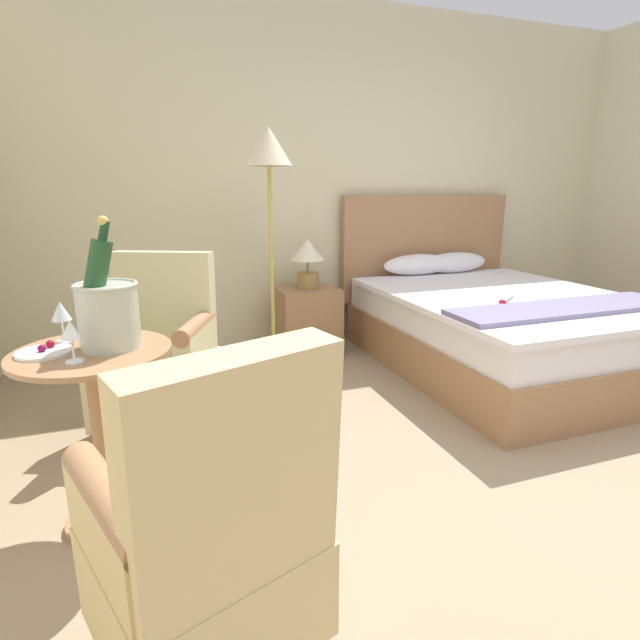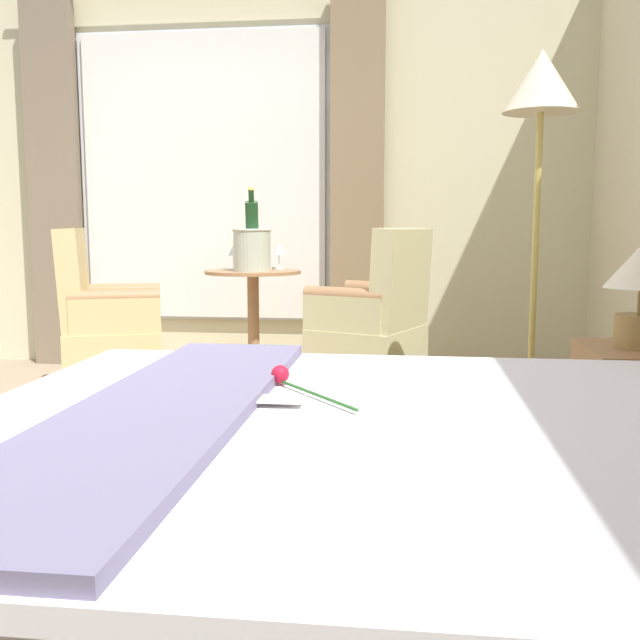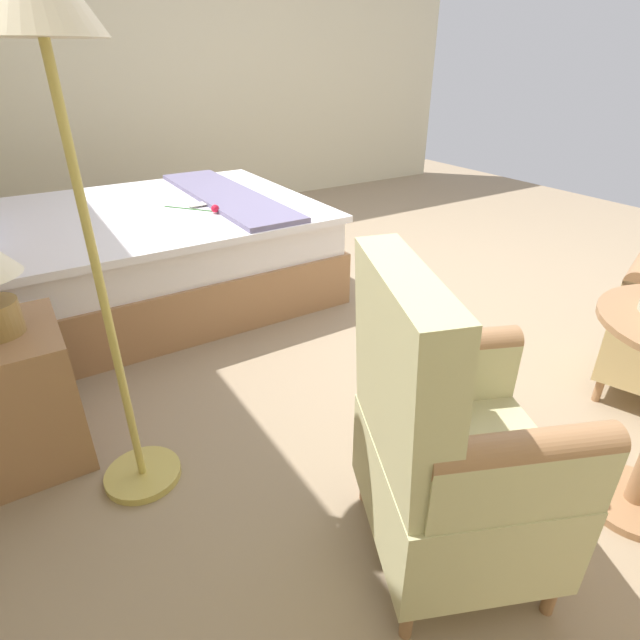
# 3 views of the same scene
# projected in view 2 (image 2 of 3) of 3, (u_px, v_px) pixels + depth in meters

# --- Properties ---
(ground_plane) EXTENTS (6.94, 6.94, 0.00)m
(ground_plane) POSITION_uv_depth(u_px,v_px,m) (1.00, 507.00, 2.55)
(ground_plane) COLOR gray
(wall_window_side) EXTENTS (0.27, 5.43, 2.78)m
(wall_window_side) POSITION_uv_depth(u_px,v_px,m) (207.00, 173.00, 5.09)
(wall_window_side) COLOR beige
(wall_window_side) RESTS_ON ground
(bed) EXTENTS (1.65, 2.20, 1.26)m
(bed) POSITION_uv_depth(u_px,v_px,m) (464.00, 537.00, 1.54)
(bed) COLOR #9F724C
(bed) RESTS_ON ground
(nightstand) EXTENTS (0.50, 0.38, 0.55)m
(nightstand) POSITION_uv_depth(u_px,v_px,m) (633.00, 420.00, 2.69)
(nightstand) COLOR #9F724C
(nightstand) RESTS_ON ground
(floor_lamp_brass) EXTENTS (0.31, 0.31, 1.72)m
(floor_lamp_brass) POSITION_uv_depth(u_px,v_px,m) (540.00, 122.00, 2.94)
(floor_lamp_brass) COLOR tan
(floor_lamp_brass) RESTS_ON ground
(side_table_round) EXTENTS (0.57, 0.57, 0.74)m
(side_table_round) POSITION_uv_depth(u_px,v_px,m) (253.00, 319.00, 4.29)
(side_table_round) COLOR #9F724C
(side_table_round) RESTS_ON ground
(champagne_bucket) EXTENTS (0.23, 0.23, 0.49)m
(champagne_bucket) POSITION_uv_depth(u_px,v_px,m) (252.00, 245.00, 4.17)
(champagne_bucket) COLOR #B2BBA9
(champagne_bucket) RESTS_ON side_table_round
(wine_glass_near_bucket) EXTENTS (0.07, 0.07, 0.16)m
(wine_glass_near_bucket) POSITION_uv_depth(u_px,v_px,m) (279.00, 250.00, 4.33)
(wine_glass_near_bucket) COLOR white
(wine_glass_near_bucket) RESTS_ON side_table_round
(wine_glass_near_edge) EXTENTS (0.07, 0.07, 0.15)m
(wine_glass_near_edge) POSITION_uv_depth(u_px,v_px,m) (233.00, 252.00, 4.30)
(wine_glass_near_edge) COLOR white
(wine_glass_near_edge) RESTS_ON side_table_round
(snack_plate) EXTENTS (0.19, 0.19, 0.04)m
(snack_plate) POSITION_uv_depth(u_px,v_px,m) (260.00, 267.00, 4.41)
(snack_plate) COLOR white
(snack_plate) RESTS_ON side_table_round
(armchair_by_window) EXTENTS (0.72, 0.70, 0.99)m
(armchair_by_window) POSITION_uv_depth(u_px,v_px,m) (374.00, 330.00, 3.96)
(armchair_by_window) COLOR #9F724C
(armchair_by_window) RESTS_ON ground
(armchair_facing_bed) EXTENTS (0.68, 0.69, 0.99)m
(armchair_facing_bed) POSITION_uv_depth(u_px,v_px,m) (106.00, 328.00, 4.09)
(armchair_facing_bed) COLOR #9F724C
(armchair_facing_bed) RESTS_ON ground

